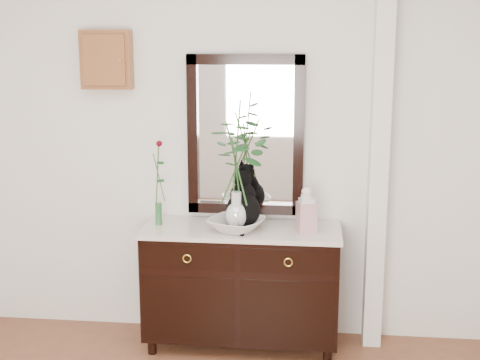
# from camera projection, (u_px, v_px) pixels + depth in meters

# --- Properties ---
(wall_back) EXTENTS (3.60, 0.04, 2.70)m
(wall_back) POSITION_uv_depth(u_px,v_px,m) (231.00, 148.00, 4.62)
(wall_back) COLOR white
(wall_back) RESTS_ON ground
(pilaster) EXTENTS (0.12, 0.20, 2.70)m
(pilaster) POSITION_uv_depth(u_px,v_px,m) (379.00, 153.00, 4.44)
(pilaster) COLOR white
(pilaster) RESTS_ON ground
(sideboard) EXTENTS (1.33, 0.52, 0.82)m
(sideboard) POSITION_uv_depth(u_px,v_px,m) (242.00, 281.00, 4.55)
(sideboard) COLOR black
(sideboard) RESTS_ON ground
(wall_mirror) EXTENTS (0.80, 0.06, 1.10)m
(wall_mirror) POSITION_uv_depth(u_px,v_px,m) (245.00, 136.00, 4.58)
(wall_mirror) COLOR black
(wall_mirror) RESTS_ON wall_back
(key_cabinet) EXTENTS (0.35, 0.10, 0.40)m
(key_cabinet) POSITION_uv_depth(u_px,v_px,m) (107.00, 60.00, 4.55)
(key_cabinet) COLOR brown
(key_cabinet) RESTS_ON wall_back
(cat) EXTENTS (0.31, 0.36, 0.38)m
(cat) POSITION_uv_depth(u_px,v_px,m) (243.00, 199.00, 4.48)
(cat) COLOR black
(cat) RESTS_ON sideboard
(lotus_bowl) EXTENTS (0.46, 0.46, 0.09)m
(lotus_bowl) POSITION_uv_depth(u_px,v_px,m) (236.00, 224.00, 4.40)
(lotus_bowl) COLOR silver
(lotus_bowl) RESTS_ON sideboard
(vase_branches) EXTENTS (0.49, 0.49, 0.86)m
(vase_branches) POSITION_uv_depth(u_px,v_px,m) (236.00, 164.00, 4.31)
(vase_branches) COLOR silver
(vase_branches) RESTS_ON lotus_bowl
(bud_vase_rose) EXTENTS (0.09, 0.09, 0.59)m
(bud_vase_rose) POSITION_uv_depth(u_px,v_px,m) (158.00, 182.00, 4.49)
(bud_vase_rose) COLOR #2E6B36
(bud_vase_rose) RESTS_ON sideboard
(ginger_jar) EXTENTS (0.14, 0.14, 0.31)m
(ginger_jar) POSITION_uv_depth(u_px,v_px,m) (307.00, 209.00, 4.36)
(ginger_jar) COLOR white
(ginger_jar) RESTS_ON sideboard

